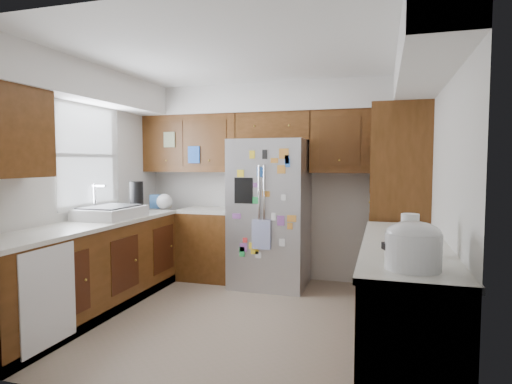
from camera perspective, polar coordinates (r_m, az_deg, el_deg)
floor at (r=4.36m, az=-2.33°, el=-16.52°), size 3.60×3.60×0.00m
room_shell at (r=4.47m, az=-2.16°, el=7.76°), size 3.64×3.24×2.52m
left_counter_run at (r=4.86m, az=-17.81°, el=-9.29°), size 1.36×3.20×0.92m
right_counter_run at (r=3.57m, az=19.11°, el=-14.31°), size 0.63×2.25×0.92m
pantry at (r=5.04m, az=18.48°, el=-1.37°), size 0.60×0.90×2.15m
fridge at (r=5.28m, az=1.89°, el=-2.84°), size 0.90×0.79×1.80m
bridge_cabinet at (r=5.48m, az=2.53°, el=8.67°), size 0.96×0.34×0.35m
fridge_top_items at (r=5.57m, az=0.65°, el=11.79°), size 0.72×0.31×0.30m
sink_assembly at (r=4.90m, az=-18.82°, el=-2.56°), size 0.52×0.70×0.37m
left_counter_clutter at (r=5.48m, az=-14.13°, el=-1.13°), size 0.39×0.85×0.38m
rice_cooker at (r=2.60m, az=20.22°, el=-6.56°), size 0.32×0.31×0.28m
paper_towel at (r=3.05m, az=19.82°, el=-5.22°), size 0.12×0.12×0.26m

